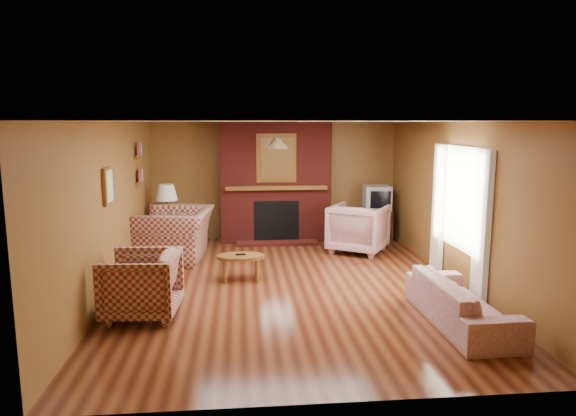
{
  "coord_description": "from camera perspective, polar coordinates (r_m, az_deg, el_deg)",
  "views": [
    {
      "loc": [
        -0.71,
        -7.27,
        2.38
      ],
      "look_at": [
        0.03,
        0.6,
        1.07
      ],
      "focal_mm": 32.0,
      "sensor_mm": 36.0,
      "label": 1
    }
  ],
  "objects": [
    {
      "name": "floor",
      "position": [
        7.69,
        0.22,
        -8.6
      ],
      "size": [
        6.5,
        6.5,
        0.0
      ],
      "primitive_type": "plane",
      "color": "#401A0D",
      "rests_on": "ground"
    },
    {
      "name": "tv_stand",
      "position": [
        10.65,
        9.78,
        -1.85
      ],
      "size": [
        0.63,
        0.58,
        0.64
      ],
      "primitive_type": "cube",
      "rotation": [
        0.0,
        0.0,
        -0.09
      ],
      "color": "black",
      "rests_on": "floor"
    },
    {
      "name": "wall_left",
      "position": [
        7.58,
        -18.93,
        -0.03
      ],
      "size": [
        0.0,
        6.5,
        6.5
      ],
      "primitive_type": "plane",
      "rotation": [
        1.57,
        0.0,
        1.57
      ],
      "color": "brown",
      "rests_on": "floor"
    },
    {
      "name": "table_lamp",
      "position": [
        9.93,
        -13.35,
        0.8
      ],
      "size": [
        0.42,
        0.42,
        0.7
      ],
      "color": "white",
      "rests_on": "side_table"
    },
    {
      "name": "side_table",
      "position": [
        10.05,
        -13.2,
        -2.93
      ],
      "size": [
        0.44,
        0.44,
        0.54
      ],
      "primitive_type": "cube",
      "rotation": [
        0.0,
        0.0,
        -0.07
      ],
      "color": "brown",
      "rests_on": "floor"
    },
    {
      "name": "plaid_loveseat",
      "position": [
        9.23,
        -12.34,
        -2.89
      ],
      "size": [
        1.32,
        1.48,
        0.89
      ],
      "primitive_type": "imported",
      "rotation": [
        0.0,
        0.0,
        -1.67
      ],
      "color": "maroon",
      "rests_on": "floor"
    },
    {
      "name": "window_right",
      "position": [
        7.85,
        18.49,
        -0.24
      ],
      "size": [
        0.1,
        1.85,
        2.0
      ],
      "color": "beige",
      "rests_on": "wall_right"
    },
    {
      "name": "ceiling",
      "position": [
        7.31,
        0.23,
        9.59
      ],
      "size": [
        6.5,
        6.5,
        0.0
      ],
      "primitive_type": "plane",
      "rotation": [
        3.14,
        0.0,
        0.0
      ],
      "color": "silver",
      "rests_on": "wall_back"
    },
    {
      "name": "plaid_armchair",
      "position": [
        6.65,
        -16.01,
        -8.19
      ],
      "size": [
        0.95,
        0.93,
        0.82
      ],
      "primitive_type": "imported",
      "rotation": [
        0.0,
        0.0,
        -1.64
      ],
      "color": "maroon",
      "rests_on": "floor"
    },
    {
      "name": "wall_right",
      "position": [
        8.04,
        18.25,
        0.52
      ],
      "size": [
        0.0,
        6.5,
        6.5
      ],
      "primitive_type": "plane",
      "rotation": [
        1.57,
        0.0,
        -1.57
      ],
      "color": "brown",
      "rests_on": "floor"
    },
    {
      "name": "botanical_print",
      "position": [
        7.24,
        -19.37,
        2.31
      ],
      "size": [
        0.05,
        0.4,
        0.5
      ],
      "color": "brown",
      "rests_on": "wall_left"
    },
    {
      "name": "pendant_light",
      "position": [
        9.61,
        -1.12,
        7.18
      ],
      "size": [
        0.36,
        0.36,
        0.48
      ],
      "color": "black",
      "rests_on": "ceiling"
    },
    {
      "name": "wall_back",
      "position": [
        10.61,
        -1.49,
        3.06
      ],
      "size": [
        6.5,
        0.0,
        6.5
      ],
      "primitive_type": "plane",
      "rotation": [
        1.57,
        0.0,
        0.0
      ],
      "color": "brown",
      "rests_on": "floor"
    },
    {
      "name": "wall_front",
      "position": [
        4.25,
        4.52,
        -6.73
      ],
      "size": [
        6.5,
        0.0,
        6.5
      ],
      "primitive_type": "plane",
      "rotation": [
        -1.57,
        0.0,
        0.0
      ],
      "color": "brown",
      "rests_on": "floor"
    },
    {
      "name": "fireplace",
      "position": [
        10.35,
        -1.39,
        2.8
      ],
      "size": [
        2.2,
        0.82,
        2.4
      ],
      "color": "#5B1813",
      "rests_on": "floor"
    },
    {
      "name": "floral_sofa",
      "position": [
        6.56,
        18.73,
        -9.84
      ],
      "size": [
        0.76,
        1.88,
        0.55
      ],
      "primitive_type": "imported",
      "rotation": [
        0.0,
        0.0,
        1.59
      ],
      "color": "#C7B29A",
      "rests_on": "floor"
    },
    {
      "name": "floral_armchair",
      "position": [
        9.61,
        7.83,
        -2.25
      ],
      "size": [
        1.33,
        1.34,
        0.89
      ],
      "primitive_type": "imported",
      "rotation": [
        0.0,
        0.0,
        2.59
      ],
      "color": "#C7B29A",
      "rests_on": "floor"
    },
    {
      "name": "crt_tv",
      "position": [
        10.55,
        9.87,
        1.13
      ],
      "size": [
        0.56,
        0.56,
        0.48
      ],
      "color": "#9DA0A5",
      "rests_on": "tv_stand"
    },
    {
      "name": "bookshelf",
      "position": [
        9.36,
        -16.06,
        4.7
      ],
      "size": [
        0.09,
        0.55,
        0.71
      ],
      "color": "brown",
      "rests_on": "wall_left"
    },
    {
      "name": "coffee_table",
      "position": [
        7.89,
        -5.28,
        -5.64
      ],
      "size": [
        0.73,
        0.45,
        0.41
      ],
      "color": "brown",
      "rests_on": "floor"
    }
  ]
}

